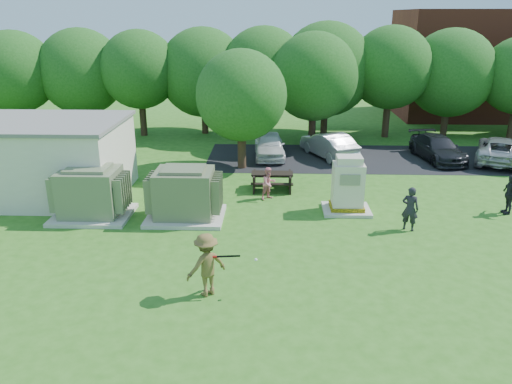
{
  "coord_description": "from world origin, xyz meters",
  "views": [
    {
      "loc": [
        0.61,
        -13.66,
        7.56
      ],
      "look_at": [
        0.0,
        4.0,
        1.3
      ],
      "focal_mm": 35.0,
      "sensor_mm": 36.0,
      "label": 1
    }
  ],
  "objects_px": {
    "transformer_left": "(91,194)",
    "car_silver_a": "(329,145)",
    "picnic_table": "(272,179)",
    "car_white": "(269,145)",
    "batter": "(206,265)",
    "car_silver_b": "(500,150)",
    "car_dark": "(438,148)",
    "generator_cabinet": "(348,188)",
    "person_at_picnic": "(269,183)",
    "transformer_right": "(185,195)",
    "person_by_generator": "(410,209)",
    "person_walking_right": "(509,194)"
  },
  "relations": [
    {
      "from": "picnic_table",
      "to": "car_white",
      "type": "bearing_deg",
      "value": 91.8
    },
    {
      "from": "car_dark",
      "to": "picnic_table",
      "type": "bearing_deg",
      "value": -158.54
    },
    {
      "from": "car_white",
      "to": "car_silver_a",
      "type": "bearing_deg",
      "value": -0.34
    },
    {
      "from": "car_white",
      "to": "car_dark",
      "type": "relative_size",
      "value": 0.9
    },
    {
      "from": "picnic_table",
      "to": "person_at_picnic",
      "type": "height_order",
      "value": "person_at_picnic"
    },
    {
      "from": "transformer_left",
      "to": "car_white",
      "type": "distance_m",
      "value": 11.44
    },
    {
      "from": "person_by_generator",
      "to": "person_at_picnic",
      "type": "height_order",
      "value": "person_by_generator"
    },
    {
      "from": "transformer_right",
      "to": "car_silver_a",
      "type": "relative_size",
      "value": 0.7
    },
    {
      "from": "generator_cabinet",
      "to": "person_by_generator",
      "type": "height_order",
      "value": "generator_cabinet"
    },
    {
      "from": "car_white",
      "to": "car_silver_a",
      "type": "distance_m",
      "value": 3.34
    },
    {
      "from": "picnic_table",
      "to": "car_silver_a",
      "type": "xyz_separation_m",
      "value": [
        3.16,
        5.74,
        0.2
      ]
    },
    {
      "from": "generator_cabinet",
      "to": "car_silver_b",
      "type": "bearing_deg",
      "value": 39.25
    },
    {
      "from": "transformer_right",
      "to": "batter",
      "type": "bearing_deg",
      "value": -74.41
    },
    {
      "from": "person_by_generator",
      "to": "car_white",
      "type": "height_order",
      "value": "person_by_generator"
    },
    {
      "from": "batter",
      "to": "car_dark",
      "type": "distance_m",
      "value": 18.21
    },
    {
      "from": "car_silver_b",
      "to": "person_at_picnic",
      "type": "bearing_deg",
      "value": 50.68
    },
    {
      "from": "person_at_picnic",
      "to": "car_white",
      "type": "distance_m",
      "value": 6.82
    },
    {
      "from": "car_white",
      "to": "car_silver_b",
      "type": "distance_m",
      "value": 12.55
    },
    {
      "from": "car_dark",
      "to": "person_at_picnic",
      "type": "bearing_deg",
      "value": -153.5
    },
    {
      "from": "transformer_left",
      "to": "car_silver_b",
      "type": "bearing_deg",
      "value": 23.74
    },
    {
      "from": "transformer_right",
      "to": "generator_cabinet",
      "type": "relative_size",
      "value": 1.29
    },
    {
      "from": "transformer_right",
      "to": "car_white",
      "type": "xyz_separation_m",
      "value": [
        3.22,
        9.11,
        -0.28
      ]
    },
    {
      "from": "picnic_table",
      "to": "car_white",
      "type": "relative_size",
      "value": 0.47
    },
    {
      "from": "batter",
      "to": "car_silver_a",
      "type": "xyz_separation_m",
      "value": [
        4.98,
        14.93,
        -0.23
      ]
    },
    {
      "from": "generator_cabinet",
      "to": "car_white",
      "type": "distance_m",
      "value": 8.78
    },
    {
      "from": "person_at_picnic",
      "to": "car_silver_b",
      "type": "bearing_deg",
      "value": -11.71
    },
    {
      "from": "generator_cabinet",
      "to": "car_silver_a",
      "type": "xyz_separation_m",
      "value": [
        0.11,
        8.31,
        -0.31
      ]
    },
    {
      "from": "generator_cabinet",
      "to": "car_white",
      "type": "relative_size",
      "value": 0.57
    },
    {
      "from": "generator_cabinet",
      "to": "car_silver_a",
      "type": "relative_size",
      "value": 0.54
    },
    {
      "from": "transformer_right",
      "to": "car_silver_b",
      "type": "height_order",
      "value": "transformer_right"
    },
    {
      "from": "transformer_left",
      "to": "batter",
      "type": "bearing_deg",
      "value": -47.04
    },
    {
      "from": "transformer_left",
      "to": "car_silver_a",
      "type": "relative_size",
      "value": 0.7
    },
    {
      "from": "picnic_table",
      "to": "person_walking_right",
      "type": "xyz_separation_m",
      "value": [
        9.5,
        -2.59,
        0.31
      ]
    },
    {
      "from": "person_at_picnic",
      "to": "car_dark",
      "type": "bearing_deg",
      "value": -2.81
    },
    {
      "from": "batter",
      "to": "generator_cabinet",
      "type": "bearing_deg",
      "value": -162.24
    },
    {
      "from": "car_white",
      "to": "car_silver_a",
      "type": "height_order",
      "value": "car_silver_a"
    },
    {
      "from": "car_silver_a",
      "to": "car_dark",
      "type": "height_order",
      "value": "car_silver_a"
    },
    {
      "from": "transformer_right",
      "to": "car_white",
      "type": "relative_size",
      "value": 0.74
    },
    {
      "from": "transformer_left",
      "to": "person_at_picnic",
      "type": "distance_m",
      "value": 7.33
    },
    {
      "from": "person_by_generator",
      "to": "car_silver_a",
      "type": "xyz_separation_m",
      "value": [
        -1.94,
        10.13,
        -0.14
      ]
    },
    {
      "from": "person_at_picnic",
      "to": "generator_cabinet",
      "type": "bearing_deg",
      "value": -61.02
    },
    {
      "from": "person_by_generator",
      "to": "car_silver_a",
      "type": "height_order",
      "value": "person_by_generator"
    },
    {
      "from": "car_white",
      "to": "generator_cabinet",
      "type": "bearing_deg",
      "value": -71.35
    },
    {
      "from": "batter",
      "to": "person_at_picnic",
      "type": "bearing_deg",
      "value": -137.83
    },
    {
      "from": "transformer_left",
      "to": "person_walking_right",
      "type": "distance_m",
      "value": 16.63
    },
    {
      "from": "transformer_left",
      "to": "person_at_picnic",
      "type": "height_order",
      "value": "transformer_left"
    },
    {
      "from": "generator_cabinet",
      "to": "person_by_generator",
      "type": "distance_m",
      "value": 2.75
    },
    {
      "from": "person_by_generator",
      "to": "car_silver_a",
      "type": "bearing_deg",
      "value": -53.77
    },
    {
      "from": "transformer_right",
      "to": "person_by_generator",
      "type": "distance_m",
      "value": 8.55
    },
    {
      "from": "transformer_left",
      "to": "person_walking_right",
      "type": "relative_size",
      "value": 1.85
    }
  ]
}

